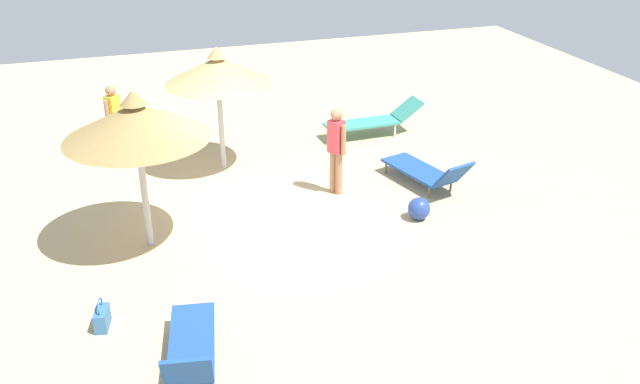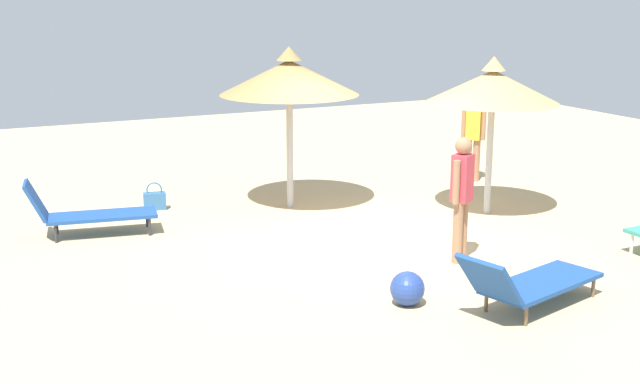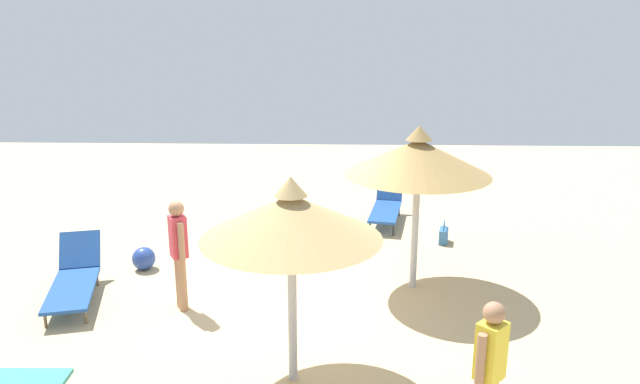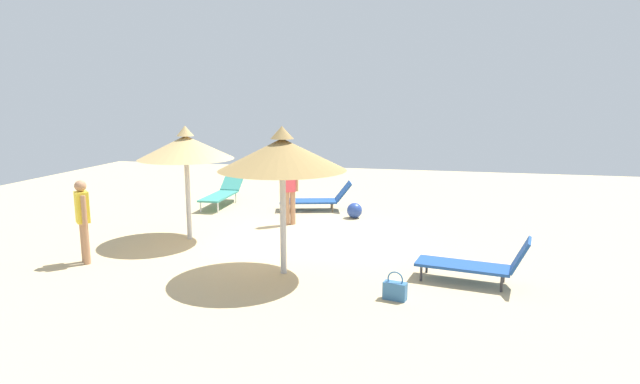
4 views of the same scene
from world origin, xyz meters
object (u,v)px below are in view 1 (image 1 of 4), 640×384
at_px(parasol_umbrella_near_left, 217,71).
at_px(handbag, 102,318).
at_px(beach_ball, 419,209).
at_px(person_standing_near_right, 336,146).
at_px(lounge_chair_front, 428,171).
at_px(person_standing_center, 114,118).
at_px(parasol_umbrella_far_left, 136,122).
at_px(lounge_chair_edge, 191,349).
at_px(lounge_chair_back, 374,120).

bearing_deg(parasol_umbrella_near_left, handbag, -28.41).
bearing_deg(handbag, beach_ball, 105.46).
bearing_deg(beach_ball, person_standing_near_right, -144.44).
bearing_deg(beach_ball, lounge_chair_front, 147.97).
bearing_deg(person_standing_center, lounge_chair_front, 59.50).
distance_m(parasol_umbrella_far_left, lounge_chair_front, 5.56).
bearing_deg(lounge_chair_edge, parasol_umbrella_far_left, -176.86).
xyz_separation_m(parasol_umbrella_far_left, beach_ball, (0.56, 4.52, -1.92)).
distance_m(lounge_chair_back, lounge_chair_front, 2.83).
relative_size(lounge_chair_back, person_standing_near_right, 1.35).
height_order(parasol_umbrella_near_left, person_standing_near_right, parasol_umbrella_near_left).
distance_m(lounge_chair_back, lounge_chair_edge, 8.44).
bearing_deg(lounge_chair_edge, handbag, -141.89).
distance_m(person_standing_near_right, handbag, 5.27).
xyz_separation_m(parasol_umbrella_far_left, person_standing_center, (-3.80, -0.26, -1.23)).
distance_m(lounge_chair_back, handbag, 8.18).
distance_m(parasol_umbrella_near_left, lounge_chair_edge, 6.40).
bearing_deg(person_standing_near_right, person_standing_center, -127.89).
bearing_deg(parasol_umbrella_near_left, lounge_chair_edge, -14.41).
relative_size(lounge_chair_front, lounge_chair_edge, 1.09).
relative_size(lounge_chair_front, person_standing_near_right, 1.24).
height_order(parasol_umbrella_far_left, lounge_chair_back, parasol_umbrella_far_left).
bearing_deg(lounge_chair_back, person_standing_near_right, -35.52).
xyz_separation_m(parasol_umbrella_far_left, handbag, (2.04, -0.82, -1.96)).
height_order(parasol_umbrella_far_left, person_standing_center, parasol_umbrella_far_left).
bearing_deg(lounge_chair_edge, lounge_chair_back, 142.70).
relative_size(parasol_umbrella_far_left, lounge_chair_edge, 1.38).
height_order(lounge_chair_back, lounge_chair_edge, lounge_chair_edge).
height_order(person_standing_center, person_standing_near_right, person_standing_near_right).
height_order(lounge_chair_edge, handbag, lounge_chair_edge).
relative_size(lounge_chair_back, beach_ball, 5.66).
distance_m(lounge_chair_edge, person_standing_center, 7.16).
xyz_separation_m(lounge_chair_edge, beach_ball, (-2.76, 4.34, -0.16)).
height_order(parasol_umbrella_near_left, person_standing_center, parasol_umbrella_near_left).
bearing_deg(beach_ball, parasol_umbrella_far_left, -97.04).
distance_m(lounge_chair_front, beach_ball, 1.34).
distance_m(lounge_chair_front, person_standing_near_right, 1.86).
xyz_separation_m(lounge_chair_front, person_standing_center, (-3.24, -5.49, 0.56)).
xyz_separation_m(lounge_chair_back, handbag, (5.43, -6.12, -0.22)).
bearing_deg(parasol_umbrella_far_left, parasol_umbrella_near_left, 147.17).
xyz_separation_m(parasol_umbrella_near_left, lounge_chair_front, (2.10, 3.51, -1.69)).
height_order(parasol_umbrella_near_left, handbag, parasol_umbrella_near_left).
bearing_deg(person_standing_center, handbag, -5.47).
height_order(parasol_umbrella_far_left, lounge_chair_edge, parasol_umbrella_far_left).
xyz_separation_m(lounge_chair_back, lounge_chair_front, (2.82, -0.07, -0.05)).
height_order(parasol_umbrella_far_left, handbag, parasol_umbrella_far_left).
bearing_deg(beach_ball, person_standing_center, -132.34).
relative_size(parasol_umbrella_far_left, handbag, 5.72).
bearing_deg(parasol_umbrella_near_left, lounge_chair_back, 101.53).
xyz_separation_m(handbag, beach_ball, (-1.48, 5.35, 0.04)).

